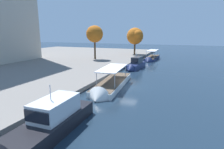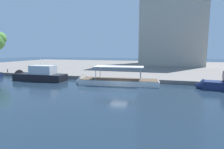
# 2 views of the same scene
# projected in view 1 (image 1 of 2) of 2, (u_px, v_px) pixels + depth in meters

# --- Properties ---
(ground_plane) EXTENTS (220.00, 220.00, 0.00)m
(ground_plane) POSITION_uv_depth(u_px,v_px,m) (129.00, 87.00, 29.23)
(ground_plane) COLOR #192838
(motor_yacht_1) EXTENTS (10.88, 3.23, 5.12)m
(motor_yacht_1) POSITION_uv_depth(u_px,v_px,m) (46.00, 127.00, 15.10)
(motor_yacht_1) COLOR black
(motor_yacht_1) RESTS_ON ground_plane
(tour_boat_2) EXTENTS (14.13, 4.51, 4.28)m
(tour_boat_2) POSITION_uv_depth(u_px,v_px,m) (110.00, 86.00, 28.34)
(tour_boat_2) COLOR silver
(tour_boat_2) RESTS_ON ground_plane
(motor_yacht_3) EXTENTS (8.91, 2.82, 4.43)m
(motor_yacht_3) POSITION_uv_depth(u_px,v_px,m) (135.00, 66.00, 43.87)
(motor_yacht_3) COLOR navy
(motor_yacht_3) RESTS_ON ground_plane
(tour_boat_4) EXTENTS (13.38, 3.01, 4.05)m
(tour_boat_4) POSITION_uv_depth(u_px,v_px,m) (151.00, 59.00, 58.23)
(tour_boat_4) COLOR navy
(tour_boat_4) RESTS_ON ground_plane
(mooring_bollard_1) EXTENTS (0.29, 0.29, 0.68)m
(mooring_bollard_1) POSITION_uv_depth(u_px,v_px,m) (136.00, 57.00, 55.95)
(mooring_bollard_1) COLOR #2D2D33
(mooring_bollard_1) RESTS_ON dock_promenade
(tree_0) EXTENTS (4.82, 4.82, 9.66)m
(tree_0) POSITION_uv_depth(u_px,v_px,m) (94.00, 34.00, 53.24)
(tree_0) COLOR #4C3823
(tree_0) RESTS_ON dock_promenade
(tree_2) EXTENTS (6.01, 5.84, 9.35)m
(tree_2) POSITION_uv_depth(u_px,v_px,m) (135.00, 36.00, 66.17)
(tree_2) COLOR #4C3823
(tree_2) RESTS_ON dock_promenade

